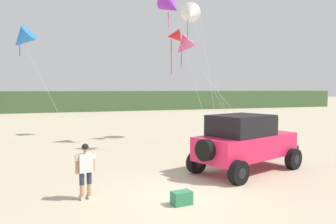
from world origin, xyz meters
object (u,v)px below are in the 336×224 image
object	(u,v)px
cooler_box	(182,198)
kite_orange_streamer	(190,15)
person_watching	(85,168)
kite_red_delta	(184,46)
kite_purple_stunt	(22,39)
kite_black_sled	(171,6)
jeep	(245,141)
kite_white_parafoil	(174,36)

from	to	relation	value
cooler_box	kite_orange_streamer	size ratio (longest dim) A/B	0.07
person_watching	cooler_box	world-z (taller)	person_watching
kite_red_delta	kite_purple_stunt	xyz separation A→B (m)	(-9.81, 1.15, 0.15)
cooler_box	kite_black_sled	distance (m)	13.19
person_watching	kite_red_delta	xyz separation A→B (m)	(7.46, 10.58, 5.12)
kite_purple_stunt	cooler_box	bearing A→B (deg)	-69.64
kite_purple_stunt	kite_red_delta	bearing A→B (deg)	-6.71
jeep	kite_black_sled	xyz separation A→B (m)	(-0.45, 7.28, 6.90)
kite_orange_streamer	kite_black_sled	bearing A→B (deg)	91.45
jeep	person_watching	xyz separation A→B (m)	(-6.32, -1.35, -0.26)
kite_red_delta	person_watching	bearing A→B (deg)	-125.17
jeep	kite_purple_stunt	distance (m)	14.43
kite_orange_streamer	kite_purple_stunt	distance (m)	10.13
person_watching	kite_white_parafoil	distance (m)	13.18
person_watching	kite_black_sled	bearing A→B (deg)	55.80
kite_black_sled	kite_purple_stunt	distance (m)	8.99
cooler_box	kite_black_sled	world-z (taller)	kite_black_sled
kite_black_sled	kite_orange_streamer	world-z (taller)	kite_black_sled
person_watching	kite_purple_stunt	distance (m)	13.08
jeep	kite_white_parafoil	xyz separation A→B (m)	(0.21, 8.62, 5.37)
jeep	kite_white_parafoil	world-z (taller)	kite_white_parafoil
person_watching	kite_purple_stunt	xyz separation A→B (m)	(-2.36, 11.74, 5.27)
kite_purple_stunt	kite_orange_streamer	bearing A→B (deg)	-34.81
jeep	kite_white_parafoil	size ratio (longest dim) A/B	0.70
cooler_box	kite_white_parafoil	size ratio (longest dim) A/B	0.08
kite_white_parafoil	kite_purple_stunt	bearing A→B (deg)	168.71
person_watching	kite_red_delta	size ratio (longest dim) A/B	0.24
jeep	kite_orange_streamer	bearing A→B (deg)	94.77
kite_white_parafoil	kite_black_sled	bearing A→B (deg)	-116.47
person_watching	kite_orange_streamer	world-z (taller)	kite_orange_streamer
person_watching	kite_orange_streamer	xyz separation A→B (m)	(5.93, 5.97, 6.11)
kite_red_delta	kite_orange_streamer	bearing A→B (deg)	-108.32
jeep	kite_black_sled	size ratio (longest dim) A/B	0.55
kite_white_parafoil	kite_red_delta	bearing A→B (deg)	33.72
person_watching	cooler_box	xyz separation A→B (m)	(2.51, -1.37, -0.75)
kite_orange_streamer	kite_red_delta	bearing A→B (deg)	71.68
jeep	kite_white_parafoil	bearing A→B (deg)	88.60
kite_white_parafoil	kite_orange_streamer	bearing A→B (deg)	-98.52
person_watching	kite_purple_stunt	bearing A→B (deg)	101.36
person_watching	cooler_box	bearing A→B (deg)	-28.67
cooler_box	kite_orange_streamer	bearing A→B (deg)	57.27
kite_red_delta	kite_purple_stunt	distance (m)	9.88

